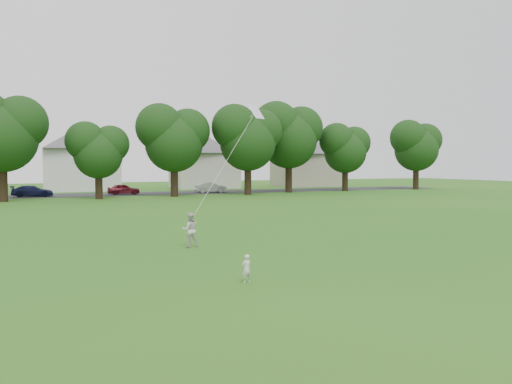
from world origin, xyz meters
name	(u,v)px	position (x,y,z in m)	size (l,w,h in m)	color
ground	(216,275)	(0.00, 0.00, 0.00)	(160.00, 160.00, 0.00)	#226116
street	(89,195)	(0.00, 42.00, 0.01)	(90.00, 7.00, 0.01)	#2D2D30
toddler	(247,269)	(0.47, -1.23, 0.40)	(0.29, 0.19, 0.80)	silver
older_boy	(190,230)	(0.70, 5.19, 0.68)	(0.66, 0.51, 1.36)	beige
kite	(226,162)	(2.65, 6.43, 3.34)	(2.45, 1.67, 6.61)	silver
tree_row	(102,131)	(0.79, 35.97, 6.47)	(83.73, 10.10, 10.74)	black
house_row	(66,152)	(-1.72, 52.00, 4.79)	(77.34, 14.01, 9.88)	silver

